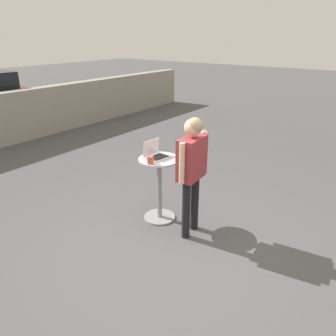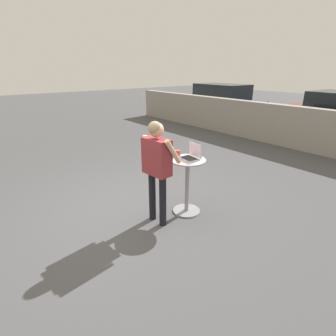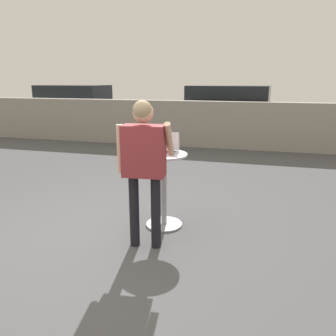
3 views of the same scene
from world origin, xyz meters
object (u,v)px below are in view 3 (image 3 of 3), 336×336
coffee_mug (146,149)px  parked_car_further_down (71,107)px  cafe_table (164,185)px  laptop (165,148)px  standing_person (144,157)px  parked_car_near_street (223,112)px

coffee_mug → parked_car_further_down: bearing=126.5°
cafe_table → laptop: bearing=86.1°
cafe_table → laptop: (0.00, 0.07, 0.46)m
cafe_table → coffee_mug: bearing=-172.7°
standing_person → laptop: bearing=84.4°
parked_car_near_street → cafe_table: bearing=-90.6°
coffee_mug → standing_person: (0.17, -0.55, 0.04)m
cafe_table → laptop: 0.46m
coffee_mug → parked_car_further_down: 9.16m
standing_person → parked_car_near_street: 7.23m
parked_car_near_street → laptop: bearing=-90.6°
laptop → standing_person: standing_person is taller
laptop → parked_car_near_street: size_ratio=0.07×
cafe_table → coffee_mug: 0.51m
coffee_mug → parked_car_further_down: size_ratio=0.03×
cafe_table → standing_person: (-0.06, -0.58, 0.49)m
coffee_mug → parked_car_further_down: parked_car_further_down is taller
laptop → cafe_table: bearing=-93.9°
standing_person → parked_car_near_street: parked_car_near_street is taller
parked_car_near_street → parked_car_further_down: bearing=173.2°
parked_car_further_down → standing_person: bearing=-54.6°
parked_car_near_street → parked_car_further_down: size_ratio=0.99×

